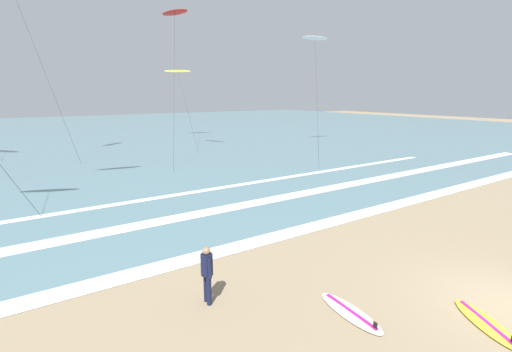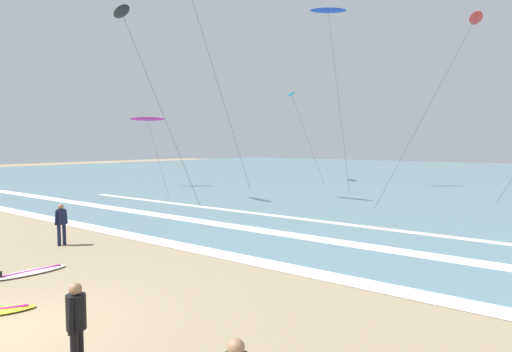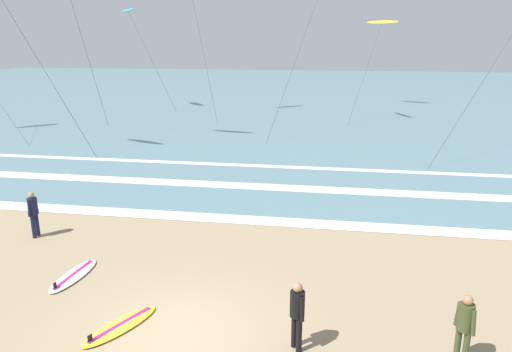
{
  "view_description": "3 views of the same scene",
  "coord_description": "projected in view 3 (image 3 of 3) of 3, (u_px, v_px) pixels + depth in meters",
  "views": [
    {
      "loc": [
        -10.42,
        -3.41,
        5.47
      ],
      "look_at": [
        -1.43,
        9.94,
        1.86
      ],
      "focal_mm": 25.87,
      "sensor_mm": 36.0,
      "label": 1
    },
    {
      "loc": [
        9.37,
        -3.8,
        3.86
      ],
      "look_at": [
        0.36,
        7.89,
        2.78
      ],
      "focal_mm": 30.61,
      "sensor_mm": 36.0,
      "label": 2
    },
    {
      "loc": [
        3.35,
        -9.13,
        6.53
      ],
      "look_at": [
        0.49,
        8.43,
        1.43
      ],
      "focal_mm": 33.57,
      "sensor_mm": 36.0,
      "label": 3
    }
  ],
  "objects": [
    {
      "name": "ground_plane",
      "position": [
        176.0,
        335.0,
        10.98
      ],
      "size": [
        160.0,
        160.0,
        0.0
      ],
      "primitive_type": "plane",
      "color": "#937F60"
    },
    {
      "name": "ocean_surface",
      "position": [
        307.0,
        93.0,
        60.27
      ],
      "size": [
        140.0,
        90.0,
        0.01
      ],
      "primitive_type": "cube",
      "color": "slate",
      "rests_on": "ground"
    },
    {
      "name": "wave_foam_shoreline",
      "position": [
        242.0,
        220.0,
        17.94
      ],
      "size": [
        51.61,
        0.88,
        0.01
      ],
      "primitive_type": "cube",
      "color": "white",
      "rests_on": "ocean_surface"
    },
    {
      "name": "wave_foam_mid_break",
      "position": [
        242.0,
        186.0,
        22.07
      ],
      "size": [
        58.12,
        0.95,
        0.01
      ],
      "primitive_type": "cube",
      "color": "white",
      "rests_on": "ocean_surface"
    },
    {
      "name": "wave_foam_outer_break",
      "position": [
        252.0,
        166.0,
        25.59
      ],
      "size": [
        39.25,
        0.52,
        0.01
      ],
      "primitive_type": "cube",
      "color": "white",
      "rests_on": "ocean_surface"
    },
    {
      "name": "surfer_right_near",
      "position": [
        297.0,
        310.0,
        10.21
      ],
      "size": [
        0.37,
        0.46,
        1.6
      ],
      "color": "black",
      "rests_on": "ground"
    },
    {
      "name": "surfer_left_near",
      "position": [
        33.0,
        210.0,
        16.15
      ],
      "size": [
        0.32,
        0.51,
        1.6
      ],
      "color": "#141938",
      "rests_on": "ground"
    },
    {
      "name": "surfer_left_far",
      "position": [
        465.0,
        324.0,
        9.72
      ],
      "size": [
        0.38,
        0.46,
        1.6
      ],
      "color": "#384223",
      "rests_on": "ground"
    },
    {
      "name": "surfboard_right_spare",
      "position": [
        120.0,
        326.0,
        11.23
      ],
      "size": [
        1.48,
        2.14,
        0.25
      ],
      "color": "yellow",
      "rests_on": "ground"
    },
    {
      "name": "surfboard_left_pile",
      "position": [
        74.0,
        275.0,
        13.62
      ],
      "size": [
        0.77,
        2.14,
        0.25
      ],
      "color": "silver",
      "rests_on": "ground"
    },
    {
      "name": "kite_yellow_high_left",
      "position": [
        382.0,
        23.0,
        46.05
      ],
      "size": [
        4.77,
        13.02,
        8.34
      ],
      "color": "yellow",
      "rests_on": "ground"
    },
    {
      "name": "kite_cyan_mid_center",
      "position": [
        128.0,
        11.0,
        43.94
      ],
      "size": [
        5.98,
        3.0,
        9.31
      ],
      "color": "#23A8C6",
      "rests_on": "ground"
    }
  ]
}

